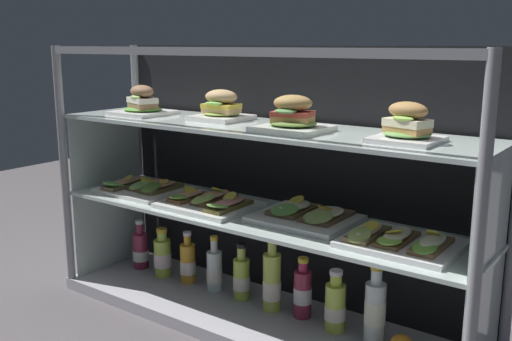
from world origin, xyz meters
The scene contains 24 objects.
ground_plane centered at (0.00, 0.00, -0.01)m, with size 6.00×6.00×0.02m, color #575255.
case_base_deck centered at (0.00, 0.00, 0.02)m, with size 1.55×0.41×0.04m, color #B8B5BD.
case_frame centered at (0.00, 0.13, 0.51)m, with size 1.55×0.41×0.94m.
riser_lower_tier centered at (0.00, 0.00, 0.21)m, with size 1.49×0.34×0.34m.
shelf_lower_glass centered at (0.00, 0.00, 0.39)m, with size 1.50×0.36×0.01m, color silver.
riser_upper_tier centered at (0.00, 0.00, 0.53)m, with size 1.49×0.34×0.28m.
shelf_upper_glass centered at (0.00, 0.00, 0.68)m, with size 1.50×0.36×0.01m, color silver.
plated_roll_sandwich_mid_right centered at (-0.51, -0.01, 0.73)m, with size 0.19×0.19×0.11m.
plated_roll_sandwich_near_right_corner centered at (-0.18, 0.04, 0.73)m, with size 0.17×0.17×0.10m.
plated_roll_sandwich_near_left_corner centered at (0.17, -0.05, 0.73)m, with size 0.20×0.20×0.11m.
plated_roll_sandwich_right_of_center centered at (0.51, -0.02, 0.73)m, with size 0.17×0.17×0.11m.
open_sandwich_tray_right_of_center centered at (-0.52, -0.01, 0.41)m, with size 0.31×0.25×0.06m.
open_sandwich_tray_center centered at (-0.18, -0.03, 0.41)m, with size 0.31×0.25×0.06m.
open_sandwich_tray_mid_right centered at (0.17, 0.03, 0.41)m, with size 0.31×0.25×0.06m.
open_sandwich_tray_far_right centered at (0.51, -0.03, 0.41)m, with size 0.31×0.25×0.06m.
juice_bottle_front_right_end centered at (-0.62, 0.05, 0.12)m, with size 0.06×0.06×0.20m.
juice_bottle_back_left centered at (-0.48, 0.04, 0.12)m, with size 0.07×0.07×0.19m.
juice_bottle_front_second centered at (-0.36, 0.05, 0.12)m, with size 0.06×0.06×0.20m.
juice_bottle_tucked_behind centered at (-0.23, 0.05, 0.12)m, with size 0.06×0.06×0.21m.
juice_bottle_front_middle centered at (-0.11, 0.06, 0.12)m, with size 0.06×0.06×0.21m.
juice_bottle_front_left_end centered at (0.03, 0.05, 0.14)m, with size 0.06×0.06×0.26m.
juice_bottle_back_right centered at (0.15, 0.06, 0.13)m, with size 0.06×0.06×0.21m.
juice_bottle_near_post centered at (0.28, 0.04, 0.13)m, with size 0.07×0.07×0.20m.
juice_bottle_front_fourth centered at (0.42, 0.04, 0.15)m, with size 0.06×0.06×0.25m.
Camera 1 is at (1.09, -1.50, 0.95)m, focal length 40.98 mm.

